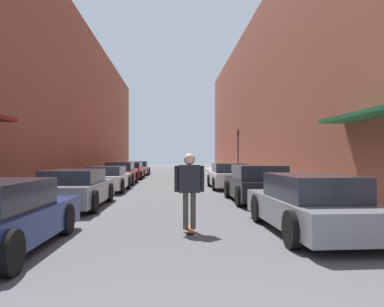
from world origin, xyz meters
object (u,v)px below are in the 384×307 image
(parked_car_left_4, at_px, (131,171))
(traffic_light, at_px, (238,148))
(parked_car_left_1, at_px, (75,189))
(parked_car_left_3, at_px, (120,173))
(parked_car_right_0, at_px, (310,205))
(parked_car_left_2, at_px, (107,179))
(parked_car_right_2, at_px, (229,176))
(parked_car_right_1, at_px, (257,184))
(parked_car_left_5, at_px, (139,168))
(skateboarder, at_px, (189,184))

(parked_car_left_4, bearing_deg, traffic_light, -2.80)
(parked_car_left_1, relative_size, parked_car_left_3, 1.14)
(parked_car_left_3, relative_size, parked_car_right_0, 0.87)
(parked_car_left_2, xyz_separation_m, parked_car_left_3, (0.00, 4.70, 0.05))
(parked_car_left_4, distance_m, parked_car_right_0, 21.33)
(parked_car_left_1, distance_m, parked_car_left_3, 10.44)
(parked_car_right_0, relative_size, parked_car_right_2, 1.13)
(parked_car_left_2, distance_m, parked_car_right_1, 7.82)
(parked_car_left_5, bearing_deg, traffic_light, -37.30)
(parked_car_left_4, bearing_deg, skateboarder, -79.99)
(parked_car_left_3, height_order, parked_car_left_5, parked_car_left_3)
(parked_car_left_4, distance_m, parked_car_left_5, 5.74)
(parked_car_left_1, relative_size, parked_car_left_4, 1.06)
(parked_car_left_2, height_order, skateboarder, skateboarder)
(parked_car_left_1, xyz_separation_m, parked_car_left_5, (0.18, 21.63, -0.02))
(parked_car_left_5, bearing_deg, parked_car_right_2, -67.53)
(parked_car_left_3, bearing_deg, parked_car_left_4, 89.86)
(parked_car_left_4, bearing_deg, parked_car_left_3, -90.14)
(parked_car_right_2, bearing_deg, parked_car_left_1, -131.68)
(parked_car_left_4, bearing_deg, parked_car_right_1, -66.63)
(traffic_light, bearing_deg, parked_car_right_0, -95.56)
(parked_car_left_1, distance_m, skateboarder, 5.57)
(parked_car_right_0, bearing_deg, parked_car_left_1, 144.37)
(traffic_light, bearing_deg, parked_car_left_4, 177.20)
(parked_car_left_4, bearing_deg, parked_car_left_5, 88.99)
(parked_car_right_1, xyz_separation_m, traffic_light, (1.81, 14.30, 1.68))
(parked_car_right_1, bearing_deg, parked_car_left_4, 113.37)
(parked_car_left_2, distance_m, parked_car_left_5, 15.90)
(parked_car_right_0, distance_m, skateboarder, 2.72)
(parked_car_left_5, xyz_separation_m, parked_car_right_1, (6.25, -20.44, 0.06))
(parked_car_left_3, distance_m, parked_car_right_0, 16.19)
(traffic_light, bearing_deg, parked_car_right_2, -103.29)
(parked_car_left_2, bearing_deg, traffic_light, 50.03)
(parked_car_left_1, height_order, traffic_light, traffic_light)
(parked_car_right_1, height_order, skateboarder, skateboarder)
(parked_car_left_1, bearing_deg, parked_car_right_1, 10.56)
(parked_car_right_0, bearing_deg, parked_car_left_5, 103.16)
(parked_car_left_1, height_order, parked_car_left_5, parked_car_left_1)
(parked_car_left_1, relative_size, parked_car_left_2, 1.09)
(parked_car_right_1, distance_m, parked_car_right_2, 5.80)
(parked_car_left_5, relative_size, parked_car_right_1, 0.98)
(parked_car_left_2, distance_m, parked_car_left_4, 10.16)
(parked_car_right_1, height_order, traffic_light, traffic_light)
(parked_car_right_2, distance_m, skateboarder, 11.51)
(parked_car_left_5, relative_size, parked_car_right_2, 1.04)
(parked_car_left_1, relative_size, parked_car_left_5, 1.07)
(parked_car_left_5, xyz_separation_m, parked_car_right_0, (6.11, -26.14, 0.03))
(parked_car_left_2, relative_size, parked_car_left_4, 0.97)
(parked_car_left_4, relative_size, parked_car_left_5, 1.01)
(parked_car_left_1, relative_size, traffic_light, 1.26)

